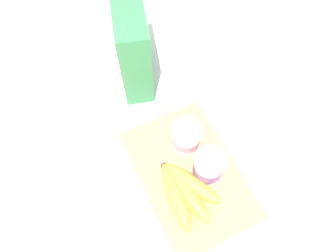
{
  "coord_description": "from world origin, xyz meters",
  "views": [
    {
      "loc": [
        0.21,
        -0.16,
        0.79
      ],
      "look_at": [
        -0.12,
        0.0,
        0.07
      ],
      "focal_mm": 35.21,
      "sensor_mm": 36.0,
      "label": 1
    }
  ],
  "objects_px": {
    "yogurt_cup_front": "(186,137)",
    "banana_bunch": "(184,191)",
    "cereal_box": "(133,46)",
    "cutting_board": "(189,175)",
    "yogurt_cup_back": "(208,167)"
  },
  "relations": [
    {
      "from": "yogurt_cup_front",
      "to": "banana_bunch",
      "type": "height_order",
      "value": "yogurt_cup_front"
    },
    {
      "from": "cereal_box",
      "to": "yogurt_cup_front",
      "type": "bearing_deg",
      "value": -158.29
    },
    {
      "from": "cutting_board",
      "to": "cereal_box",
      "type": "height_order",
      "value": "cereal_box"
    },
    {
      "from": "cutting_board",
      "to": "banana_bunch",
      "type": "relative_size",
      "value": 1.91
    },
    {
      "from": "banana_bunch",
      "to": "yogurt_cup_front",
      "type": "bearing_deg",
      "value": 150.33
    },
    {
      "from": "cereal_box",
      "to": "yogurt_cup_back",
      "type": "distance_m",
      "value": 0.36
    },
    {
      "from": "yogurt_cup_back",
      "to": "yogurt_cup_front",
      "type": "bearing_deg",
      "value": -174.43
    },
    {
      "from": "cereal_box",
      "to": "banana_bunch",
      "type": "height_order",
      "value": "cereal_box"
    },
    {
      "from": "cereal_box",
      "to": "yogurt_cup_front",
      "type": "height_order",
      "value": "cereal_box"
    },
    {
      "from": "yogurt_cup_back",
      "to": "cereal_box",
      "type": "bearing_deg",
      "value": -175.03
    },
    {
      "from": "cutting_board",
      "to": "banana_bunch",
      "type": "height_order",
      "value": "banana_bunch"
    },
    {
      "from": "cutting_board",
      "to": "cereal_box",
      "type": "distance_m",
      "value": 0.36
    },
    {
      "from": "cutting_board",
      "to": "yogurt_cup_front",
      "type": "bearing_deg",
      "value": 158.92
    },
    {
      "from": "cereal_box",
      "to": "cutting_board",
      "type": "bearing_deg",
      "value": -164.3
    },
    {
      "from": "cereal_box",
      "to": "yogurt_cup_front",
      "type": "distance_m",
      "value": 0.27
    }
  ]
}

